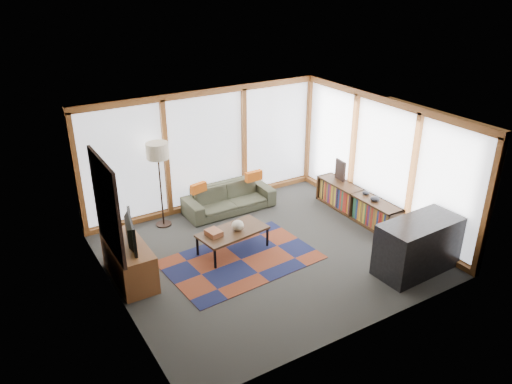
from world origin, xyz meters
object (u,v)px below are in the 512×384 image
bookshelf (357,204)px  tv_console (129,262)px  sofa (229,198)px  bar_counter (418,246)px  coffee_table (233,241)px  floor_lamp (160,185)px  television (126,232)px

bookshelf → tv_console: bearing=177.4°
bookshelf → tv_console: tv_console is taller
sofa → bar_counter: size_ratio=1.31×
coffee_table → bar_counter: size_ratio=0.85×
sofa → bar_counter: bar_counter is taller
sofa → floor_lamp: size_ratio=1.10×
floor_lamp → television: floor_lamp is taller
television → coffee_table: bearing=-79.7°
coffee_table → television: (-1.92, 0.07, 0.71)m
tv_console → bar_counter: size_ratio=0.89×
sofa → floor_lamp: 1.60m
tv_console → television: television is taller
coffee_table → tv_console: size_ratio=0.96×
floor_lamp → tv_console: 2.02m
coffee_table → bar_counter: bearing=-42.2°
floor_lamp → television: bearing=-127.2°
television → tv_console: bearing=17.0°
sofa → television: bearing=-151.3°
floor_lamp → tv_console: floor_lamp is taller
tv_console → floor_lamp: bearing=51.9°
floor_lamp → bookshelf: size_ratio=0.78×
coffee_table → tv_console: 1.93m
sofa → tv_console: bearing=-152.0°
coffee_table → television: television is taller
sofa → tv_console: size_ratio=1.46×
television → floor_lamp: bearing=-25.0°
tv_console → coffee_table: bearing=-3.2°
floor_lamp → coffee_table: bearing=-65.9°
sofa → television: 3.12m
sofa → bookshelf: size_ratio=0.87×
floor_lamp → tv_console: size_ratio=1.32×
coffee_table → bookshelf: size_ratio=0.57×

